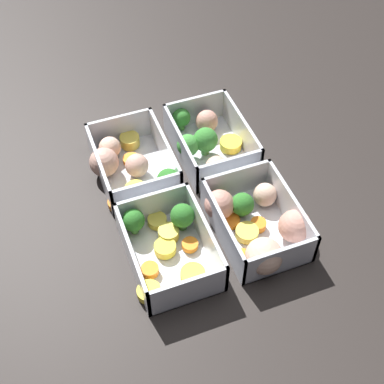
% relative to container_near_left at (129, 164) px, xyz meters
% --- Properties ---
extents(ground_plane, '(4.00, 4.00, 0.00)m').
position_rel_container_near_left_xyz_m(ground_plane, '(0.09, 0.07, -0.02)').
color(ground_plane, '#282321').
extents(container_near_left, '(0.16, 0.13, 0.06)m').
position_rel_container_near_left_xyz_m(container_near_left, '(0.00, 0.00, 0.00)').
color(container_near_left, silver).
rests_on(container_near_left, ground_plane).
extents(container_near_right, '(0.16, 0.12, 0.06)m').
position_rel_container_near_left_xyz_m(container_near_right, '(0.17, 0.01, -0.00)').
color(container_near_right, silver).
rests_on(container_near_right, ground_plane).
extents(container_far_left, '(0.16, 0.12, 0.06)m').
position_rel_container_near_left_xyz_m(container_far_left, '(-0.00, 0.13, 0.00)').
color(container_far_left, silver).
rests_on(container_far_left, ground_plane).
extents(container_far_right, '(0.18, 0.14, 0.06)m').
position_rel_container_near_left_xyz_m(container_far_right, '(0.18, 0.14, 0.00)').
color(container_far_right, silver).
rests_on(container_far_right, ground_plane).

